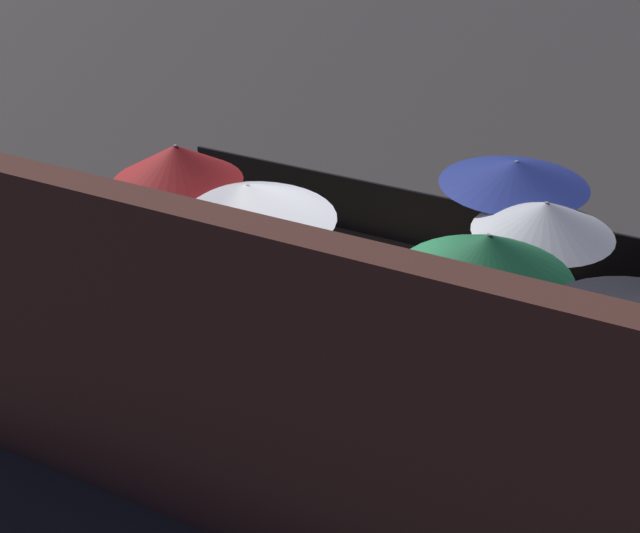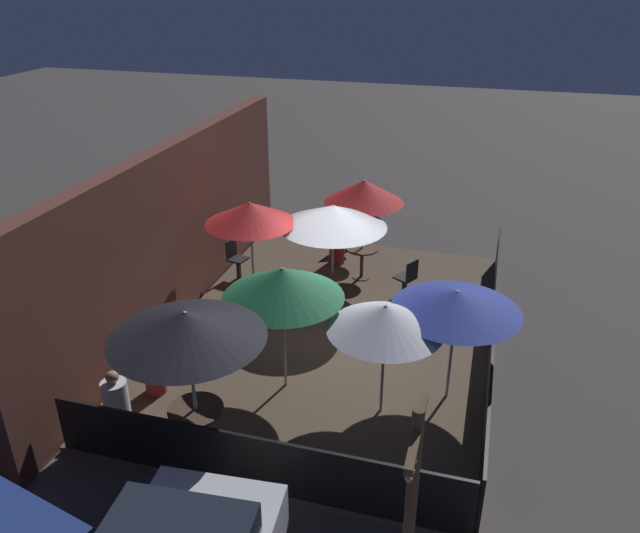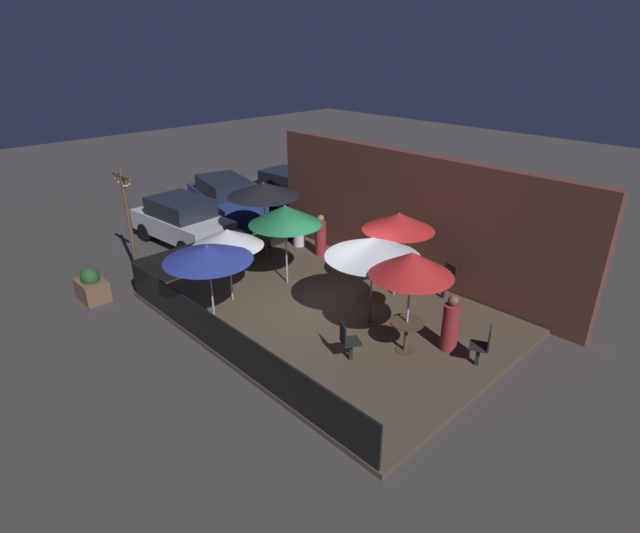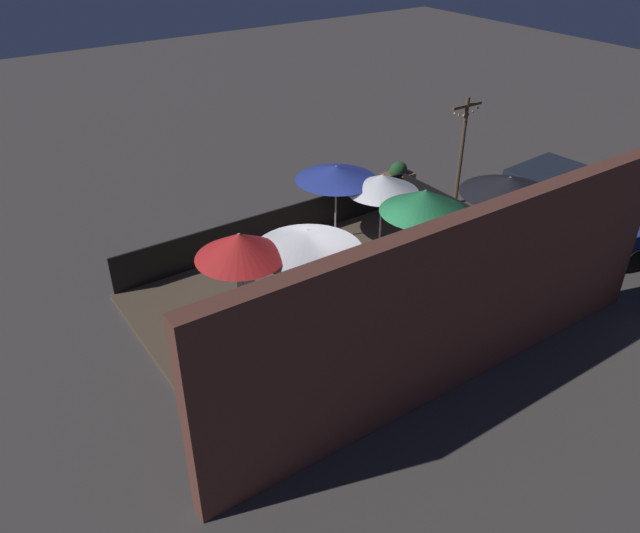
# 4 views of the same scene
# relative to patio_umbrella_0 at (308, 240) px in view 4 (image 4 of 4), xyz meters

# --- Properties ---
(ground_plane) EXTENTS (60.00, 60.00, 0.00)m
(ground_plane) POSITION_rel_patio_umbrella_0_xyz_m (-1.18, -0.31, -2.16)
(ground_plane) COLOR #423D3A
(patio_deck) EXTENTS (8.94, 6.38, 0.12)m
(patio_deck) POSITION_rel_patio_umbrella_0_xyz_m (-1.18, -0.31, -2.10)
(patio_deck) COLOR brown
(patio_deck) RESTS_ON ground_plane
(building_wall) EXTENTS (10.54, 0.36, 3.72)m
(building_wall) POSITION_rel_patio_umbrella_0_xyz_m (-1.18, 3.11, -0.30)
(building_wall) COLOR brown
(building_wall) RESTS_ON ground_plane
(fence_front) EXTENTS (8.74, 0.05, 0.95)m
(fence_front) POSITION_rel_patio_umbrella_0_xyz_m (-1.18, -3.45, -1.56)
(fence_front) COLOR black
(fence_front) RESTS_ON patio_deck
(fence_side_left) EXTENTS (0.05, 6.18, 0.95)m
(fence_side_left) POSITION_rel_patio_umbrella_0_xyz_m (-5.61, -0.31, -1.56)
(fence_side_left) COLOR black
(fence_side_left) RESTS_ON patio_deck
(patio_umbrella_0) EXTENTS (2.28, 2.28, 2.27)m
(patio_umbrella_0) POSITION_rel_patio_umbrella_0_xyz_m (0.00, 0.00, 0.00)
(patio_umbrella_0) COLOR #B2B2B7
(patio_umbrella_0) RESTS_ON patio_deck
(patio_umbrella_1) EXTENTS (2.26, 2.26, 2.45)m
(patio_umbrella_1) POSITION_rel_patio_umbrella_0_xyz_m (-5.08, 0.77, 0.20)
(patio_umbrella_1) COLOR #B2B2B7
(patio_umbrella_1) RESTS_ON patio_deck
(patio_umbrella_2) EXTENTS (1.81, 1.81, 2.43)m
(patio_umbrella_2) POSITION_rel_patio_umbrella_0_xyz_m (1.36, -0.36, 0.12)
(patio_umbrella_2) COLOR #B2B2B7
(patio_umbrella_2) RESTS_ON patio_deck
(patio_umbrella_3) EXTENTS (1.86, 1.86, 2.02)m
(patio_umbrella_3) POSITION_rel_patio_umbrella_0_xyz_m (-3.40, -1.75, -0.24)
(patio_umbrella_3) COLOR #B2B2B7
(patio_umbrella_3) RESTS_ON patio_deck
(patio_umbrella_4) EXTENTS (1.91, 1.91, 2.36)m
(patio_umbrella_4) POSITION_rel_patio_umbrella_0_xyz_m (-0.53, 1.63, 0.09)
(patio_umbrella_4) COLOR #B2B2B7
(patio_umbrella_4) RESTS_ON patio_deck
(patio_umbrella_5) EXTENTS (2.13, 2.13, 2.07)m
(patio_umbrella_5) POSITION_rel_patio_umbrella_0_xyz_m (-2.69, -2.78, -0.15)
(patio_umbrella_5) COLOR #B2B2B7
(patio_umbrella_5) RESTS_ON patio_deck
(patio_umbrella_6) EXTENTS (2.05, 2.05, 2.32)m
(patio_umbrella_6) POSITION_rel_patio_umbrella_0_xyz_m (-3.17, 0.01, 0.02)
(patio_umbrella_6) COLOR #B2B2B7
(patio_umbrella_6) RESTS_ON patio_deck
(dining_table_0) EXTENTS (0.73, 0.73, 0.72)m
(dining_table_0) POSITION_rel_patio_umbrella_0_xyz_m (0.00, -0.00, -1.48)
(dining_table_0) COLOR #4C3828
(dining_table_0) RESTS_ON patio_deck
(dining_table_1) EXTENTS (0.84, 0.84, 0.78)m
(dining_table_1) POSITION_rel_patio_umbrella_0_xyz_m (-5.08, 0.77, -1.42)
(dining_table_1) COLOR #4C3828
(dining_table_1) RESTS_ON patio_deck
(dining_table_2) EXTENTS (0.76, 0.76, 0.77)m
(dining_table_2) POSITION_rel_patio_umbrella_0_xyz_m (1.36, -0.36, -1.44)
(dining_table_2) COLOR #4C3828
(dining_table_2) RESTS_ON patio_deck
(patio_chair_0) EXTENTS (0.54, 0.54, 0.92)m
(patio_chair_0) POSITION_rel_patio_umbrella_0_xyz_m (0.69, -1.54, -1.54)
(patio_chair_0) COLOR black
(patio_chair_0) RESTS_ON patio_deck
(patio_chair_1) EXTENTS (0.48, 0.48, 0.95)m
(patio_chair_1) POSITION_rel_patio_umbrella_0_xyz_m (0.54, 2.51, -1.51)
(patio_chair_1) COLOR black
(patio_chair_1) RESTS_ON patio_deck
(patio_chair_2) EXTENTS (0.54, 0.54, 0.93)m
(patio_chair_2) POSITION_rel_patio_umbrella_0_xyz_m (2.82, 0.37, -1.53)
(patio_chair_2) COLOR black
(patio_chair_2) RESTS_ON patio_deck
(patron_0) EXTENTS (0.49, 0.49, 1.15)m
(patron_0) POSITION_rel_patio_umbrella_0_xyz_m (-5.05, 2.16, -1.53)
(patron_0) COLOR silver
(patron_0) RESTS_ON patio_deck
(patron_1) EXTENTS (0.47, 0.47, 1.36)m
(patron_1) POSITION_rel_patio_umbrella_0_xyz_m (-3.96, 2.13, -1.42)
(patron_1) COLOR maroon
(patron_1) RESTS_ON patio_deck
(patron_2) EXTENTS (0.39, 0.39, 1.37)m
(patron_2) POSITION_rel_patio_umbrella_0_xyz_m (1.99, 0.41, -1.42)
(patron_2) COLOR maroon
(patron_2) RESTS_ON patio_deck
(planter_box) EXTENTS (0.93, 0.65, 0.96)m
(planter_box) POSITION_rel_patio_umbrella_0_xyz_m (-6.25, -4.38, -1.74)
(planter_box) COLOR brown
(planter_box) RESTS_ON ground_plane
(light_post) EXTENTS (1.10, 0.12, 3.25)m
(light_post) POSITION_rel_patio_umbrella_0_xyz_m (-7.15, -2.69, -0.31)
(light_post) COLOR brown
(light_post) RESTS_ON ground_plane
(parked_car_0) EXTENTS (4.02, 2.03, 1.62)m
(parked_car_0) POSITION_rel_patio_umbrella_0_xyz_m (-8.27, -0.39, -1.31)
(parked_car_0) COLOR silver
(parked_car_0) RESTS_ON ground_plane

